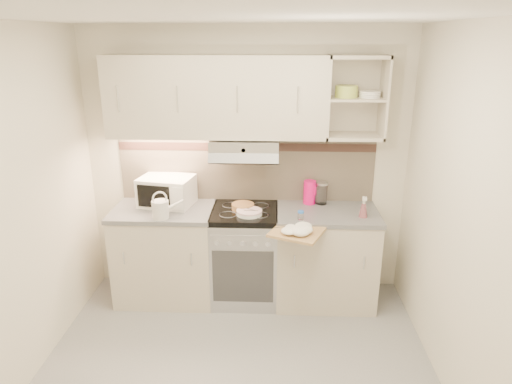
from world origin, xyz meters
TOP-DOWN VIEW (x-y plane):
  - ground at (0.00, 0.00)m, footprint 3.00×3.00m
  - room_shell at (0.00, 0.37)m, footprint 3.04×2.84m
  - base_cabinet_left at (-0.75, 1.10)m, footprint 0.90×0.60m
  - worktop_left at (-0.75, 1.10)m, footprint 0.92×0.62m
  - base_cabinet_right at (0.75, 1.10)m, footprint 0.90×0.60m
  - worktop_right at (0.75, 1.10)m, footprint 0.92×0.62m
  - electric_range at (0.00, 1.10)m, footprint 0.60×0.60m
  - microwave at (-0.73, 1.22)m, footprint 0.53×0.43m
  - watering_can at (-0.71, 0.88)m, footprint 0.28×0.16m
  - plate_stack at (0.05, 0.99)m, footprint 0.23×0.23m
  - bread_loaf at (-0.02, 1.13)m, footprint 0.20×0.20m
  - pink_pitcher at (0.60, 1.30)m, footprint 0.12×0.11m
  - glass_jar at (0.71, 1.30)m, footprint 0.11×0.11m
  - spice_jar at (0.50, 0.90)m, footprint 0.05×0.05m
  - spray_bottle at (1.04, 0.98)m, footprint 0.08×0.08m
  - cutting_board at (0.46, 0.69)m, footprint 0.50×0.48m
  - dish_towel at (0.47, 0.66)m, footprint 0.27×0.23m

SIDE VIEW (x-z plane):
  - ground at x=0.00m, z-range 0.00..0.00m
  - base_cabinet_left at x=-0.75m, z-range 0.00..0.86m
  - base_cabinet_right at x=0.75m, z-range 0.00..0.86m
  - electric_range at x=0.00m, z-range 0.00..0.90m
  - cutting_board at x=0.46m, z-range 0.86..0.88m
  - worktop_left at x=-0.75m, z-range 0.86..0.90m
  - worktop_right at x=0.75m, z-range 0.86..0.90m
  - dish_towel at x=0.47m, z-range 0.88..0.95m
  - plate_stack at x=0.05m, z-range 0.90..0.95m
  - bread_loaf at x=-0.02m, z-range 0.90..0.95m
  - spice_jar at x=0.50m, z-range 0.90..0.98m
  - spray_bottle at x=1.04m, z-range 0.88..1.08m
  - watering_can at x=-0.71m, z-range 0.87..1.11m
  - glass_jar at x=0.71m, z-range 0.90..1.11m
  - pink_pitcher at x=0.60m, z-range 0.90..1.12m
  - microwave at x=-0.73m, z-range 0.90..1.17m
  - room_shell at x=0.00m, z-range 0.37..2.89m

